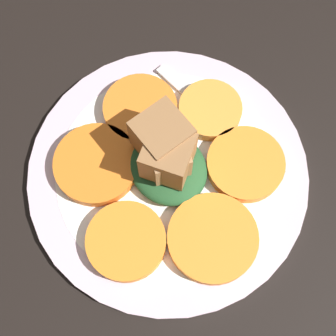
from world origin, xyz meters
TOP-DOWN VIEW (x-y plane):
  - table_slab at (0.00, 0.00)cm, footprint 120.00×120.00cm
  - plate at (0.00, 0.00)cm, footprint 29.29×29.29cm
  - carrot_slice_0 at (7.11, -2.26)cm, footprint 7.96×7.96cm
  - carrot_slice_1 at (5.25, 5.21)cm, footprint 8.73×8.73cm
  - carrot_slice_2 at (-2.93, 7.96)cm, footprint 7.83×7.83cm
  - carrot_slice_3 at (-8.24, 1.44)cm, footprint 8.90×8.90cm
  - carrot_slice_4 at (-4.82, -6.35)cm, footprint 8.03×8.03cm
  - carrot_slice_5 at (2.11, -7.84)cm, footprint 6.80×6.80cm
  - center_pile at (0.51, -0.25)cm, footprint 8.53×7.60cm
  - fork at (0.39, -7.80)cm, footprint 18.11×2.60cm

SIDE VIEW (x-z plane):
  - table_slab at x=0.00cm, z-range 0.00..2.00cm
  - plate at x=0.00cm, z-range 1.99..3.04cm
  - fork at x=0.39cm, z-range 3.10..3.50cm
  - carrot_slice_0 at x=7.11cm, z-range 3.10..4.47cm
  - carrot_slice_1 at x=5.25cm, z-range 3.10..4.47cm
  - carrot_slice_2 at x=-2.93cm, z-range 3.10..4.47cm
  - carrot_slice_3 at x=-8.24cm, z-range 3.10..4.47cm
  - carrot_slice_4 at x=-4.82cm, z-range 3.10..4.47cm
  - carrot_slice_5 at x=2.11cm, z-range 3.10..4.47cm
  - center_pile at x=0.51cm, z-range 2.83..9.63cm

